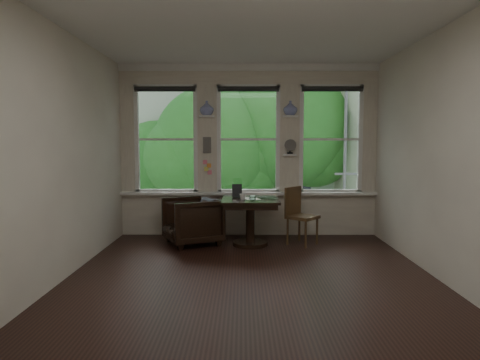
{
  "coord_description": "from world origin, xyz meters",
  "views": [
    {
      "loc": [
        -0.11,
        -5.34,
        1.64
      ],
      "look_at": [
        -0.14,
        0.9,
        1.1
      ],
      "focal_mm": 32.0,
      "sensor_mm": 36.0,
      "label": 1
    }
  ],
  "objects_px": {
    "table": "(250,222)",
    "mug": "(243,197)",
    "side_chair_right": "(303,216)",
    "laptop": "(266,198)",
    "armchair_left": "(192,221)"
  },
  "relations": [
    {
      "from": "table",
      "to": "side_chair_right",
      "type": "distance_m",
      "value": 0.85
    },
    {
      "from": "table",
      "to": "side_chair_right",
      "type": "bearing_deg",
      "value": 3.46
    },
    {
      "from": "table",
      "to": "mug",
      "type": "height_order",
      "value": "mug"
    },
    {
      "from": "table",
      "to": "armchair_left",
      "type": "relative_size",
      "value": 1.08
    },
    {
      "from": "armchair_left",
      "to": "mug",
      "type": "height_order",
      "value": "mug"
    },
    {
      "from": "table",
      "to": "armchair_left",
      "type": "bearing_deg",
      "value": 175.38
    },
    {
      "from": "laptop",
      "to": "table",
      "type": "bearing_deg",
      "value": -151.33
    },
    {
      "from": "table",
      "to": "side_chair_right",
      "type": "relative_size",
      "value": 0.98
    },
    {
      "from": "armchair_left",
      "to": "laptop",
      "type": "xyz_separation_m",
      "value": [
        1.19,
        -0.09,
        0.38
      ]
    },
    {
      "from": "table",
      "to": "mug",
      "type": "bearing_deg",
      "value": -134.58
    },
    {
      "from": "armchair_left",
      "to": "laptop",
      "type": "relative_size",
      "value": 2.43
    },
    {
      "from": "side_chair_right",
      "to": "laptop",
      "type": "distance_m",
      "value": 0.67
    },
    {
      "from": "armchair_left",
      "to": "table",
      "type": "bearing_deg",
      "value": 60.08
    },
    {
      "from": "table",
      "to": "laptop",
      "type": "bearing_deg",
      "value": -2.16
    },
    {
      "from": "table",
      "to": "laptop",
      "type": "height_order",
      "value": "laptop"
    }
  ]
}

